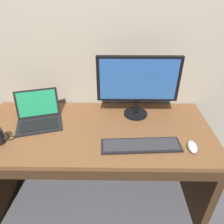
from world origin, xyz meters
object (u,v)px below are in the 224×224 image
Objects in this scene: external_monitor at (138,82)px; computer_mouse at (192,147)px; laptop_black at (39,116)px; wired_keyboard at (141,145)px.

computer_mouse is (0.32, -0.37, -0.26)m from external_monitor.
laptop_black is at bearing 170.88° from computer_mouse.
computer_mouse is (0.31, -0.02, 0.01)m from wired_keyboard.
external_monitor is at bearing 136.64° from computer_mouse.
laptop_black is 1.07m from computer_mouse.
laptop_black reaches higher than computer_mouse.
computer_mouse reaches higher than wired_keyboard.
computer_mouse is (1.03, -0.28, -0.03)m from laptop_black.
external_monitor is 1.14× the size of wired_keyboard.
external_monitor reaches higher than computer_mouse.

